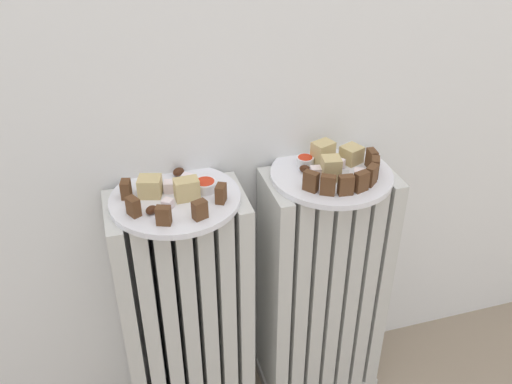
% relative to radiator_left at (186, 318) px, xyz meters
% --- Properties ---
extents(radiator_left, '(0.29, 0.17, 0.63)m').
position_rel_radiator_left_xyz_m(radiator_left, '(0.00, 0.00, 0.00)').
color(radiator_left, silver).
rests_on(radiator_left, ground_plane).
extents(radiator_right, '(0.29, 0.17, 0.63)m').
position_rel_radiator_left_xyz_m(radiator_right, '(0.33, 0.00, 0.00)').
color(radiator_right, silver).
rests_on(radiator_right, ground_plane).
extents(plate_left, '(0.26, 0.26, 0.01)m').
position_rel_radiator_left_xyz_m(plate_left, '(0.00, -0.00, 0.33)').
color(plate_left, white).
rests_on(plate_left, radiator_left).
extents(plate_right, '(0.26, 0.26, 0.01)m').
position_rel_radiator_left_xyz_m(plate_right, '(0.33, -0.00, 0.33)').
color(plate_right, white).
rests_on(plate_right, radiator_right).
extents(dark_cake_slice_left_0, '(0.02, 0.03, 0.04)m').
position_rel_radiator_left_xyz_m(dark_cake_slice_left_0, '(-0.09, 0.02, 0.35)').
color(dark_cake_slice_left_0, '#56351E').
rests_on(dark_cake_slice_left_0, plate_left).
extents(dark_cake_slice_left_1, '(0.03, 0.03, 0.04)m').
position_rel_radiator_left_xyz_m(dark_cake_slice_left_1, '(-0.08, -0.04, 0.35)').
color(dark_cake_slice_left_1, '#56351E').
rests_on(dark_cake_slice_left_1, plate_left).
extents(dark_cake_slice_left_2, '(0.03, 0.03, 0.04)m').
position_rel_radiator_left_xyz_m(dark_cake_slice_left_2, '(-0.03, -0.09, 0.35)').
color(dark_cake_slice_left_2, '#56351E').
rests_on(dark_cake_slice_left_2, plate_left).
extents(dark_cake_slice_left_3, '(0.03, 0.03, 0.04)m').
position_rel_radiator_left_xyz_m(dark_cake_slice_left_3, '(0.03, -0.09, 0.35)').
color(dark_cake_slice_left_3, '#56351E').
rests_on(dark_cake_slice_left_3, plate_left).
extents(dark_cake_slice_left_4, '(0.03, 0.03, 0.04)m').
position_rel_radiator_left_xyz_m(dark_cake_slice_left_4, '(0.08, -0.04, 0.35)').
color(dark_cake_slice_left_4, '#56351E').
rests_on(dark_cake_slice_left_4, plate_left).
extents(marble_cake_slice_left_0, '(0.05, 0.03, 0.04)m').
position_rel_radiator_left_xyz_m(marble_cake_slice_left_0, '(0.02, -0.01, 0.36)').
color(marble_cake_slice_left_0, tan).
rests_on(marble_cake_slice_left_0, plate_left).
extents(marble_cake_slice_left_1, '(0.05, 0.05, 0.04)m').
position_rel_radiator_left_xyz_m(marble_cake_slice_left_1, '(-0.05, 0.02, 0.35)').
color(marble_cake_slice_left_1, tan).
rests_on(marble_cake_slice_left_1, plate_left).
extents(turkish_delight_left_0, '(0.03, 0.03, 0.02)m').
position_rel_radiator_left_xyz_m(turkish_delight_left_0, '(-0.02, -0.04, 0.34)').
color(turkish_delight_left_0, white).
rests_on(turkish_delight_left_0, plate_left).
extents(turkish_delight_left_1, '(0.03, 0.03, 0.02)m').
position_rel_radiator_left_xyz_m(turkish_delight_left_1, '(0.03, 0.04, 0.34)').
color(turkish_delight_left_1, white).
rests_on(turkish_delight_left_1, plate_left).
extents(turkish_delight_left_2, '(0.03, 0.03, 0.02)m').
position_rel_radiator_left_xyz_m(turkish_delight_left_2, '(-0.01, 0.02, 0.34)').
color(turkish_delight_left_2, white).
rests_on(turkish_delight_left_2, plate_left).
extents(medjool_date_left_0, '(0.03, 0.03, 0.02)m').
position_rel_radiator_left_xyz_m(medjool_date_left_0, '(0.02, 0.08, 0.34)').
color(medjool_date_left_0, '#3D1E0F').
rests_on(medjool_date_left_0, plate_left).
extents(medjool_date_left_1, '(0.03, 0.03, 0.02)m').
position_rel_radiator_left_xyz_m(medjool_date_left_1, '(-0.05, -0.05, 0.34)').
color(medjool_date_left_1, '#3D1E0F').
rests_on(medjool_date_left_1, plate_left).
extents(jam_bowl_left, '(0.05, 0.05, 0.02)m').
position_rel_radiator_left_xyz_m(jam_bowl_left, '(0.06, 0.01, 0.35)').
color(jam_bowl_left, white).
rests_on(jam_bowl_left, plate_left).
extents(dark_cake_slice_right_0, '(0.03, 0.03, 0.04)m').
position_rel_radiator_left_xyz_m(dark_cake_slice_right_0, '(0.27, -0.06, 0.35)').
color(dark_cake_slice_right_0, '#56351E').
rests_on(dark_cake_slice_right_0, plate_right).
extents(dark_cake_slice_right_1, '(0.03, 0.03, 0.04)m').
position_rel_radiator_left_xyz_m(dark_cake_slice_right_1, '(0.29, -0.08, 0.35)').
color(dark_cake_slice_right_1, '#56351E').
rests_on(dark_cake_slice_right_1, plate_right).
extents(dark_cake_slice_right_2, '(0.03, 0.02, 0.04)m').
position_rel_radiator_left_xyz_m(dark_cake_slice_right_2, '(0.33, -0.09, 0.35)').
color(dark_cake_slice_right_2, '#56351E').
rests_on(dark_cake_slice_right_2, plate_right).
extents(dark_cake_slice_right_3, '(0.03, 0.02, 0.04)m').
position_rel_radiator_left_xyz_m(dark_cake_slice_right_3, '(0.36, -0.08, 0.35)').
color(dark_cake_slice_right_3, '#56351E').
rests_on(dark_cake_slice_right_3, plate_right).
extents(dark_cake_slice_right_4, '(0.03, 0.03, 0.04)m').
position_rel_radiator_left_xyz_m(dark_cake_slice_right_4, '(0.39, -0.07, 0.35)').
color(dark_cake_slice_right_4, '#56351E').
rests_on(dark_cake_slice_right_4, plate_right).
extents(dark_cake_slice_right_5, '(0.03, 0.03, 0.04)m').
position_rel_radiator_left_xyz_m(dark_cake_slice_right_5, '(0.41, -0.04, 0.35)').
color(dark_cake_slice_right_5, '#56351E').
rests_on(dark_cake_slice_right_5, plate_right).
extents(dark_cake_slice_right_6, '(0.02, 0.03, 0.04)m').
position_rel_radiator_left_xyz_m(dark_cake_slice_right_6, '(0.42, -0.01, 0.35)').
color(dark_cake_slice_right_6, '#56351E').
rests_on(dark_cake_slice_right_6, plate_right).
extents(marble_cake_slice_right_0, '(0.05, 0.05, 0.05)m').
position_rel_radiator_left_xyz_m(marble_cake_slice_right_0, '(0.33, 0.04, 0.36)').
color(marble_cake_slice_right_0, tan).
rests_on(marble_cake_slice_right_0, plate_right).
extents(marble_cake_slice_right_1, '(0.04, 0.04, 0.05)m').
position_rel_radiator_left_xyz_m(marble_cake_slice_right_1, '(0.32, -0.02, 0.36)').
color(marble_cake_slice_right_1, tan).
rests_on(marble_cake_slice_right_1, plate_right).
extents(marble_cake_slice_right_2, '(0.05, 0.05, 0.04)m').
position_rel_radiator_left_xyz_m(marble_cake_slice_right_2, '(0.39, 0.03, 0.35)').
color(marble_cake_slice_right_2, tan).
rests_on(marble_cake_slice_right_2, plate_right).
extents(turkish_delight_right_0, '(0.03, 0.03, 0.02)m').
position_rel_radiator_left_xyz_m(turkish_delight_right_0, '(0.36, 0.01, 0.34)').
color(turkish_delight_right_0, white).
rests_on(turkish_delight_right_0, plate_right).
extents(turkish_delight_right_1, '(0.03, 0.03, 0.02)m').
position_rel_radiator_left_xyz_m(turkish_delight_right_1, '(0.30, -0.01, 0.34)').
color(turkish_delight_right_1, white).
rests_on(turkish_delight_right_1, plate_right).
extents(turkish_delight_right_2, '(0.03, 0.03, 0.02)m').
position_rel_radiator_left_xyz_m(turkish_delight_right_2, '(0.38, -0.04, 0.34)').
color(turkish_delight_right_2, white).
rests_on(turkish_delight_right_2, plate_right).
extents(medjool_date_right_0, '(0.03, 0.03, 0.01)m').
position_rel_radiator_left_xyz_m(medjool_date_right_0, '(0.28, -0.03, 0.34)').
color(medjool_date_right_0, '#3D1E0F').
rests_on(medjool_date_right_0, plate_right).
extents(medjool_date_right_1, '(0.03, 0.03, 0.02)m').
position_rel_radiator_left_xyz_m(medjool_date_right_1, '(0.28, 0.01, 0.34)').
color(medjool_date_right_1, '#3D1E0F').
rests_on(medjool_date_right_1, plate_right).
extents(medjool_date_right_2, '(0.03, 0.03, 0.01)m').
position_rel_radiator_left_xyz_m(medjool_date_right_2, '(0.34, -0.06, 0.34)').
color(medjool_date_right_2, '#3D1E0F').
rests_on(medjool_date_right_2, plate_right).
extents(jam_bowl_right, '(0.04, 0.04, 0.02)m').
position_rel_radiator_left_xyz_m(jam_bowl_right, '(0.29, 0.04, 0.35)').
color(jam_bowl_right, white).
rests_on(jam_bowl_right, plate_right).
extents(fork, '(0.05, 0.10, 0.00)m').
position_rel_radiator_left_xyz_m(fork, '(0.35, -0.04, 0.34)').
color(fork, silver).
rests_on(fork, plate_right).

